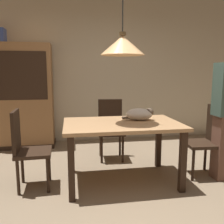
{
  "coord_description": "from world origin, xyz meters",
  "views": [
    {
      "loc": [
        -0.46,
        -2.26,
        1.35
      ],
      "look_at": [
        0.06,
        0.8,
        0.85
      ],
      "focal_mm": 39.39,
      "sensor_mm": 36.0,
      "label": 1
    }
  ],
  "objects_px": {
    "chair_far_back": "(111,126)",
    "chair_right_side": "(207,138)",
    "cat_sleeping": "(140,114)",
    "pendant_lamp": "(122,45)",
    "chair_left_side": "(26,146)",
    "book_blue_wide": "(3,36)",
    "dining_table": "(122,131)",
    "hutch_bookcase": "(21,99)",
    "book_yellow_short": "(0,37)"
  },
  "relations": [
    {
      "from": "pendant_lamp",
      "to": "hutch_bookcase",
      "type": "bearing_deg",
      "value": 130.72
    },
    {
      "from": "chair_right_side",
      "to": "hutch_bookcase",
      "type": "xyz_separation_m",
      "value": [
        -2.61,
        1.72,
        0.38
      ]
    },
    {
      "from": "hutch_bookcase",
      "to": "book_blue_wide",
      "type": "bearing_deg",
      "value": 179.62
    },
    {
      "from": "book_blue_wide",
      "to": "book_yellow_short",
      "type": "bearing_deg",
      "value": 180.0
    },
    {
      "from": "dining_table",
      "to": "book_blue_wide",
      "type": "height_order",
      "value": "book_blue_wide"
    },
    {
      "from": "chair_far_back",
      "to": "book_blue_wide",
      "type": "bearing_deg",
      "value": 153.82
    },
    {
      "from": "dining_table",
      "to": "book_blue_wide",
      "type": "relative_size",
      "value": 5.83
    },
    {
      "from": "dining_table",
      "to": "pendant_lamp",
      "type": "distance_m",
      "value": 1.01
    },
    {
      "from": "book_blue_wide",
      "to": "chair_right_side",
      "type": "bearing_deg",
      "value": -31.31
    },
    {
      "from": "dining_table",
      "to": "hutch_bookcase",
      "type": "height_order",
      "value": "hutch_bookcase"
    },
    {
      "from": "chair_right_side",
      "to": "book_yellow_short",
      "type": "relative_size",
      "value": 4.65
    },
    {
      "from": "pendant_lamp",
      "to": "chair_left_side",
      "type": "bearing_deg",
      "value": -179.86
    },
    {
      "from": "chair_left_side",
      "to": "cat_sleeping",
      "type": "distance_m",
      "value": 1.43
    },
    {
      "from": "chair_right_side",
      "to": "cat_sleeping",
      "type": "height_order",
      "value": "chair_right_side"
    },
    {
      "from": "chair_far_back",
      "to": "book_yellow_short",
      "type": "bearing_deg",
      "value": 154.66
    },
    {
      "from": "chair_left_side",
      "to": "book_yellow_short",
      "type": "relative_size",
      "value": 4.65
    },
    {
      "from": "chair_left_side",
      "to": "pendant_lamp",
      "type": "bearing_deg",
      "value": 0.14
    },
    {
      "from": "chair_right_side",
      "to": "book_yellow_short",
      "type": "height_order",
      "value": "book_yellow_short"
    },
    {
      "from": "cat_sleeping",
      "to": "pendant_lamp",
      "type": "height_order",
      "value": "pendant_lamp"
    },
    {
      "from": "chair_right_side",
      "to": "book_yellow_short",
      "type": "xyz_separation_m",
      "value": [
        -2.9,
        1.73,
        1.43
      ]
    },
    {
      "from": "cat_sleeping",
      "to": "hutch_bookcase",
      "type": "height_order",
      "value": "hutch_bookcase"
    },
    {
      "from": "chair_far_back",
      "to": "book_blue_wide",
      "type": "xyz_separation_m",
      "value": [
        -1.71,
        0.84,
        1.46
      ]
    },
    {
      "from": "chair_left_side",
      "to": "chair_right_side",
      "type": "relative_size",
      "value": 1.0
    },
    {
      "from": "chair_left_side",
      "to": "chair_right_side",
      "type": "height_order",
      "value": "same"
    },
    {
      "from": "chair_right_side",
      "to": "book_yellow_short",
      "type": "distance_m",
      "value": 3.67
    },
    {
      "from": "dining_table",
      "to": "chair_left_side",
      "type": "distance_m",
      "value": 1.14
    },
    {
      "from": "chair_left_side",
      "to": "chair_right_side",
      "type": "distance_m",
      "value": 2.26
    },
    {
      "from": "pendant_lamp",
      "to": "chair_far_back",
      "type": "bearing_deg",
      "value": 89.66
    },
    {
      "from": "chair_far_back",
      "to": "chair_right_side",
      "type": "xyz_separation_m",
      "value": [
        1.12,
        -0.88,
        0.0
      ]
    },
    {
      "from": "chair_far_back",
      "to": "chair_left_side",
      "type": "relative_size",
      "value": 1.0
    },
    {
      "from": "chair_left_side",
      "to": "book_yellow_short",
      "type": "bearing_deg",
      "value": 110.53
    },
    {
      "from": "chair_far_back",
      "to": "chair_right_side",
      "type": "relative_size",
      "value": 1.0
    },
    {
      "from": "chair_left_side",
      "to": "pendant_lamp",
      "type": "xyz_separation_m",
      "value": [
        1.13,
        0.0,
        1.15
      ]
    },
    {
      "from": "chair_far_back",
      "to": "chair_right_side",
      "type": "distance_m",
      "value": 1.43
    },
    {
      "from": "chair_right_side",
      "to": "book_blue_wide",
      "type": "bearing_deg",
      "value": 148.69
    },
    {
      "from": "cat_sleeping",
      "to": "chair_right_side",
      "type": "bearing_deg",
      "value": -7.91
    },
    {
      "from": "cat_sleeping",
      "to": "chair_far_back",
      "type": "bearing_deg",
      "value": 108.41
    },
    {
      "from": "chair_left_side",
      "to": "hutch_bookcase",
      "type": "height_order",
      "value": "hutch_bookcase"
    },
    {
      "from": "dining_table",
      "to": "chair_left_side",
      "type": "height_order",
      "value": "chair_left_side"
    },
    {
      "from": "book_blue_wide",
      "to": "hutch_bookcase",
      "type": "bearing_deg",
      "value": -0.38
    },
    {
      "from": "chair_far_back",
      "to": "cat_sleeping",
      "type": "relative_size",
      "value": 2.35
    },
    {
      "from": "hutch_bookcase",
      "to": "book_blue_wide",
      "type": "xyz_separation_m",
      "value": [
        -0.23,
        0.0,
        1.08
      ]
    },
    {
      "from": "book_yellow_short",
      "to": "book_blue_wide",
      "type": "distance_m",
      "value": 0.07
    },
    {
      "from": "pendant_lamp",
      "to": "book_blue_wide",
      "type": "height_order",
      "value": "pendant_lamp"
    },
    {
      "from": "book_blue_wide",
      "to": "cat_sleeping",
      "type": "bearing_deg",
      "value": -39.2
    },
    {
      "from": "chair_left_side",
      "to": "book_blue_wide",
      "type": "relative_size",
      "value": 3.88
    },
    {
      "from": "cat_sleeping",
      "to": "book_blue_wide",
      "type": "height_order",
      "value": "book_blue_wide"
    },
    {
      "from": "cat_sleeping",
      "to": "pendant_lamp",
      "type": "xyz_separation_m",
      "value": [
        -0.26,
        -0.12,
        0.84
      ]
    },
    {
      "from": "dining_table",
      "to": "chair_far_back",
      "type": "height_order",
      "value": "chair_far_back"
    },
    {
      "from": "chair_right_side",
      "to": "cat_sleeping",
      "type": "xyz_separation_m",
      "value": [
        -0.87,
        0.12,
        0.32
      ]
    }
  ]
}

